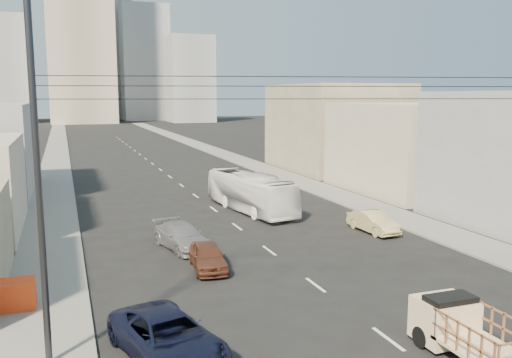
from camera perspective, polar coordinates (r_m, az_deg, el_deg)
sidewalk_left at (r=84.22m, az=-20.26°, el=2.34°), size 3.50×180.00×0.12m
sidewalk_right at (r=87.15m, az=-4.62°, el=3.05°), size 3.50×180.00×0.12m
lane_dashes at (r=68.18m, az=-10.45°, el=1.30°), size 0.15×104.00×0.01m
flatbed_pickup at (r=19.83m, az=21.29°, el=-14.42°), size 1.95×4.41×1.90m
navy_pickup at (r=18.95m, az=-9.26°, el=-16.13°), size 3.84×5.95×1.52m
city_bus at (r=41.01m, az=-0.61°, el=-1.40°), size 4.04×10.75×2.93m
sedan_brown at (r=27.69m, az=-5.10°, el=-8.11°), size 1.98×4.12×1.36m
sedan_tan at (r=35.67m, az=12.22°, el=-4.43°), size 1.72×4.21×1.36m
sedan_grey at (r=31.51m, az=-7.82°, el=-6.01°), size 3.00×5.21×1.42m
streetlamp_left at (r=17.92m, az=-21.68°, el=0.88°), size 2.36×0.25×12.00m
overhead_wires at (r=18.65m, az=15.61°, el=9.26°), size 23.01×5.02×0.72m
crate_stack at (r=24.59m, az=-24.32°, el=-11.06°), size 1.80×1.20×1.14m
bldg_right_mid at (r=51.76m, az=16.19°, el=3.21°), size 11.00×14.00×8.00m
bldg_right_far at (r=65.52m, az=8.37°, el=5.44°), size 12.00×16.00×10.00m
high_rise_tower at (r=185.12m, az=-18.07°, el=14.96°), size 20.00×20.00×60.00m
midrise_ne at (r=201.14m, az=-11.66°, el=11.82°), size 16.00×16.00×40.00m
midrise_nw at (r=194.54m, az=-24.57°, el=10.44°), size 15.00×15.00×34.00m
midrise_back at (r=214.83m, az=-15.49°, el=12.01°), size 18.00×18.00×44.00m
midrise_east at (r=183.42m, az=-6.93°, el=10.37°), size 14.00×14.00×28.00m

